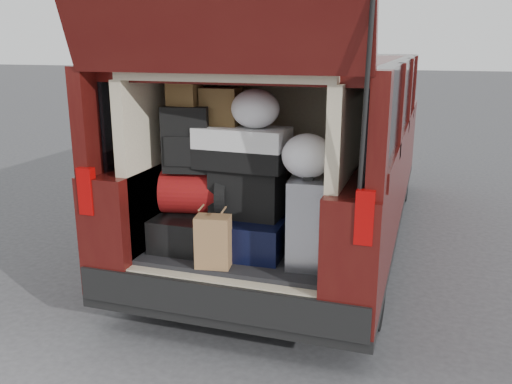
% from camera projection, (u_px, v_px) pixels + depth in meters
% --- Properties ---
extents(ground, '(80.00, 80.00, 0.00)m').
position_uv_depth(ground, '(236.00, 333.00, 3.70)').
color(ground, '#38383B').
rests_on(ground, ground).
extents(minivan, '(1.90, 5.35, 2.77)m').
position_uv_depth(minivan, '(301.00, 152.00, 5.16)').
color(minivan, black).
rests_on(minivan, ground).
extents(load_floor, '(1.24, 1.05, 0.55)m').
position_uv_depth(load_floor, '(249.00, 280.00, 3.88)').
color(load_floor, black).
rests_on(load_floor, ground).
extents(black_hardshell, '(0.41, 0.57, 0.23)m').
position_uv_depth(black_hardshell, '(191.00, 229.00, 3.78)').
color(black_hardshell, black).
rests_on(black_hardshell, load_floor).
extents(navy_hardshell, '(0.46, 0.55, 0.23)m').
position_uv_depth(navy_hardshell, '(254.00, 234.00, 3.66)').
color(navy_hardshell, black).
rests_on(navy_hardshell, load_floor).
extents(silver_roller, '(0.27, 0.40, 0.56)m').
position_uv_depth(silver_roller, '(309.00, 221.00, 3.41)').
color(silver_roller, white).
rests_on(silver_roller, load_floor).
extents(kraft_bag, '(0.23, 0.17, 0.33)m').
position_uv_depth(kraft_bag, '(213.00, 242.00, 3.38)').
color(kraft_bag, '#936442').
rests_on(kraft_bag, load_floor).
extents(red_duffel, '(0.52, 0.39, 0.30)m').
position_uv_depth(red_duffel, '(196.00, 192.00, 3.72)').
color(red_duffel, maroon).
rests_on(red_duffel, black_hardshell).
extents(black_soft_case, '(0.46, 0.28, 0.33)m').
position_uv_depth(black_soft_case, '(247.00, 192.00, 3.62)').
color(black_soft_case, black).
rests_on(black_soft_case, navy_hardshell).
extents(backpack, '(0.34, 0.24, 0.44)m').
position_uv_depth(backpack, '(187.00, 139.00, 3.59)').
color(backpack, black).
rests_on(backpack, red_duffel).
extents(twotone_duffel, '(0.61, 0.34, 0.27)m').
position_uv_depth(twotone_duffel, '(242.00, 148.00, 3.53)').
color(twotone_duffel, white).
rests_on(twotone_duffel, black_soft_case).
extents(grocery_sack_lower, '(0.20, 0.17, 0.18)m').
position_uv_depth(grocery_sack_lower, '(184.00, 92.00, 3.55)').
color(grocery_sack_lower, brown).
rests_on(grocery_sack_lower, backpack).
extents(grocery_sack_upper, '(0.26, 0.21, 0.25)m').
position_uv_depth(grocery_sack_upper, '(221.00, 106.00, 3.58)').
color(grocery_sack_upper, brown).
rests_on(grocery_sack_upper, twotone_duffel).
extents(plastic_bag_center, '(0.36, 0.34, 0.25)m').
position_uv_depth(plastic_bag_center, '(255.00, 109.00, 3.43)').
color(plastic_bag_center, white).
rests_on(plastic_bag_center, twotone_duffel).
extents(plastic_bag_right, '(0.37, 0.35, 0.27)m').
position_uv_depth(plastic_bag_right, '(307.00, 156.00, 3.29)').
color(plastic_bag_right, white).
rests_on(plastic_bag_right, silver_roller).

